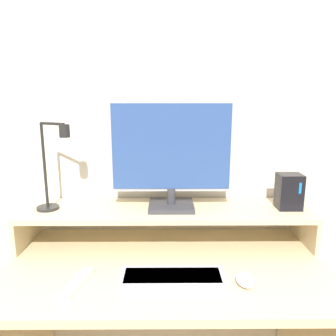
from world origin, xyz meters
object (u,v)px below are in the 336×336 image
(mouse, at_px, (245,280))
(desk_lamp, at_px, (52,169))
(keyboard, at_px, (172,277))
(monitor, at_px, (171,153))
(router_dock, at_px, (289,191))
(remote_control, at_px, (77,282))

(mouse, bearing_deg, desk_lamp, 157.59)
(keyboard, distance_m, mouse, 0.25)
(monitor, height_order, mouse, monitor)
(desk_lamp, xyz_separation_m, mouse, (0.72, -0.30, -0.32))
(monitor, xyz_separation_m, desk_lamp, (-0.48, -0.04, -0.06))
(desk_lamp, height_order, keyboard, desk_lamp)
(router_dock, bearing_deg, keyboard, -149.30)
(keyboard, xyz_separation_m, mouse, (0.25, -0.03, 0.01))
(monitor, bearing_deg, router_dock, -1.78)
(router_dock, distance_m, mouse, 0.46)
(router_dock, xyz_separation_m, mouse, (-0.25, -0.32, -0.21))
(desk_lamp, bearing_deg, keyboard, -29.36)
(keyboard, relative_size, mouse, 4.00)
(remote_control, bearing_deg, desk_lamp, 118.14)
(router_dock, height_order, keyboard, router_dock)
(keyboard, bearing_deg, router_dock, 30.70)
(router_dock, distance_m, keyboard, 0.62)
(desk_lamp, distance_m, mouse, 0.85)
(monitor, bearing_deg, desk_lamp, -175.25)
(desk_lamp, relative_size, mouse, 4.05)
(mouse, height_order, remote_control, mouse)
(keyboard, distance_m, remote_control, 0.32)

